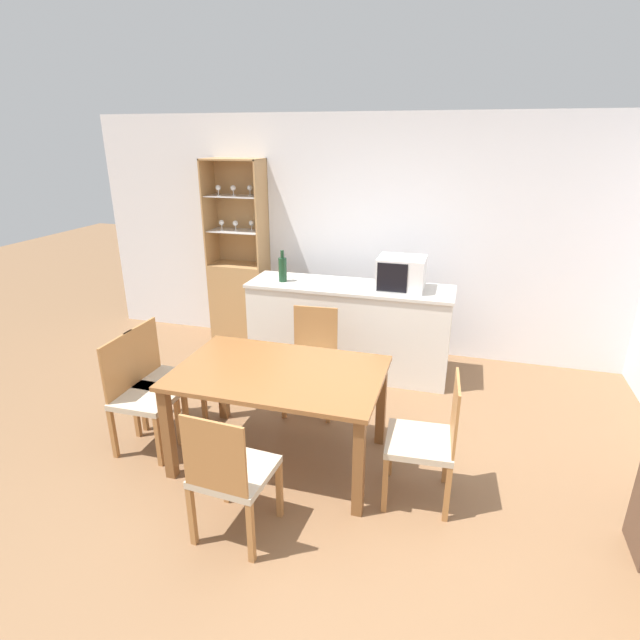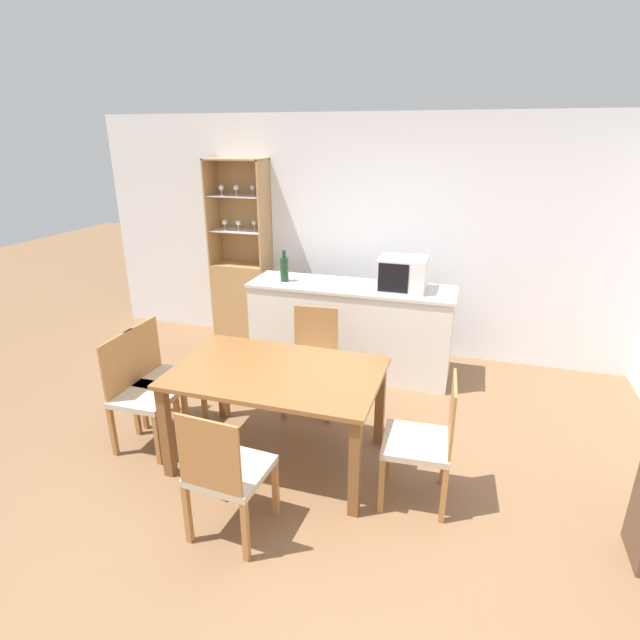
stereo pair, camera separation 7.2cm
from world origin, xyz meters
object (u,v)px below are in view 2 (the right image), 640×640
(dining_table, at_px, (277,383))
(dining_chair_side_left_near, at_px, (141,393))
(microwave, at_px, (403,274))
(wine_bottle, at_px, (284,269))
(dining_chair_side_right_near, at_px, (424,441))
(display_cabinet, at_px, (243,288))
(dining_chair_side_left_far, at_px, (163,377))
(dining_chair_head_near, at_px, (226,472))
(dining_chair_head_far, at_px, (312,360))

(dining_table, height_order, dining_chair_side_left_near, dining_chair_side_left_near)
(dining_chair_side_left_near, relative_size, microwave, 2.03)
(dining_table, relative_size, wine_bottle, 4.66)
(dining_chair_side_right_near, height_order, wine_bottle, wine_bottle)
(display_cabinet, height_order, dining_chair_side_left_far, display_cabinet)
(dining_table, distance_m, microwave, 1.83)
(wine_bottle, bearing_deg, display_cabinet, 143.11)
(dining_chair_side_left_far, height_order, dining_chair_head_near, same)
(dining_chair_side_right_near, distance_m, wine_bottle, 2.45)
(dining_table, relative_size, dining_chair_head_near, 1.65)
(dining_table, relative_size, dining_chair_side_right_near, 1.65)
(dining_chair_head_near, relative_size, microwave, 2.03)
(dining_table, distance_m, dining_chair_head_far, 0.84)
(dining_chair_head_near, bearing_deg, dining_chair_side_left_far, 142.10)
(display_cabinet, bearing_deg, dining_chair_head_far, -45.90)
(microwave, xyz_separation_m, wine_bottle, (-1.19, -0.07, -0.03))
(dining_chair_side_left_far, bearing_deg, dining_chair_head_far, 122.92)
(dining_chair_head_far, distance_m, microwave, 1.23)
(dining_chair_side_left_far, distance_m, wine_bottle, 1.65)
(display_cabinet, xyz_separation_m, dining_chair_head_far, (1.30, -1.34, -0.17))
(wine_bottle, bearing_deg, dining_chair_side_left_near, -106.99)
(dining_chair_side_left_far, relative_size, wine_bottle, 2.83)
(dining_chair_head_near, bearing_deg, display_cabinet, 117.50)
(dining_chair_side_left_far, height_order, microwave, microwave)
(dining_table, height_order, dining_chair_head_far, dining_chair_head_far)
(dining_chair_side_left_near, height_order, wine_bottle, wine_bottle)
(microwave, bearing_deg, dining_chair_side_left_near, -133.63)
(display_cabinet, height_order, dining_chair_side_left_near, display_cabinet)
(dining_chair_side_left_far, bearing_deg, dining_table, 83.33)
(dining_chair_side_left_near, xyz_separation_m, dining_chair_side_left_far, (0.00, 0.29, 0.00))
(dining_table, xyz_separation_m, dining_chair_head_far, (-0.00, 0.81, -0.19))
(dining_chair_head_far, distance_m, dining_chair_head_near, 1.63)
(dining_table, distance_m, dining_chair_side_left_far, 1.10)
(display_cabinet, xyz_separation_m, dining_chair_head_near, (1.30, -2.97, -0.17))
(wine_bottle, bearing_deg, microwave, 3.18)
(dining_table, xyz_separation_m, wine_bottle, (-0.55, 1.59, 0.41))
(dining_chair_side_right_near, relative_size, microwave, 2.03)
(dining_chair_side_left_near, relative_size, dining_chair_side_left_far, 1.00)
(microwave, height_order, wine_bottle, wine_bottle)
(display_cabinet, distance_m, dining_chair_head_far, 1.88)
(dining_chair_side_right_near, bearing_deg, dining_chair_side_left_far, 78.71)
(dining_chair_head_near, distance_m, microwave, 2.63)
(microwave, bearing_deg, display_cabinet, 165.54)
(dining_chair_head_far, xyz_separation_m, microwave, (0.64, 0.84, 0.63))
(dining_chair_side_left_far, xyz_separation_m, microwave, (1.72, 1.51, 0.63))
(dining_chair_side_left_far, distance_m, microwave, 2.37)
(dining_table, bearing_deg, microwave, 68.94)
(dining_chair_side_left_near, height_order, dining_chair_head_near, same)
(wine_bottle, bearing_deg, dining_chair_head_far, -54.88)
(dining_chair_side_right_near, bearing_deg, display_cabinet, 42.31)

